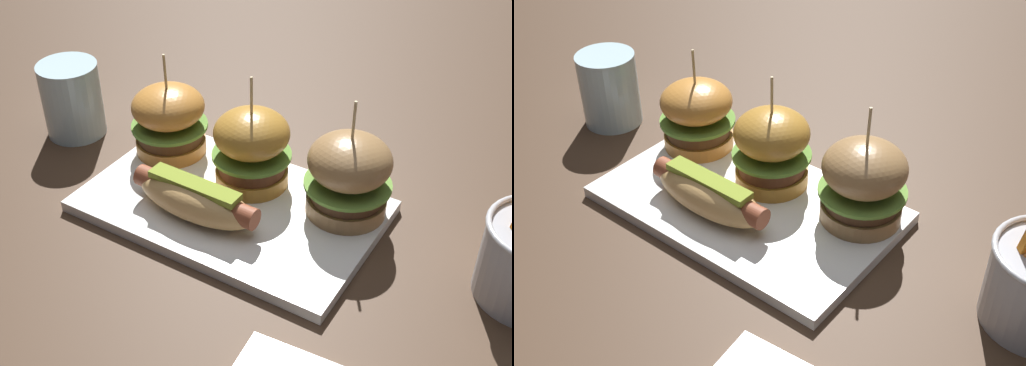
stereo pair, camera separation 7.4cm
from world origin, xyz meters
The scene contains 7 objects.
ground_plane centered at (0.00, 0.00, 0.00)m, with size 3.00×3.00×0.00m, color #422D1E.
platter_main centered at (0.00, 0.00, 0.01)m, with size 0.34×0.21×0.01m, color white.
hot_dog centered at (-0.02, -0.04, 0.04)m, with size 0.16×0.06×0.05m.
slider_left centered at (-0.13, 0.05, 0.06)m, with size 0.10×0.10×0.13m.
slider_center centered at (0.00, 0.05, 0.06)m, with size 0.10×0.10×0.14m.
slider_right centered at (0.12, 0.06, 0.06)m, with size 0.10×0.10×0.14m.
water_glass centered at (-0.28, 0.04, 0.05)m, with size 0.08×0.08×0.10m, color silver.
Camera 1 is at (0.35, -0.51, 0.50)m, focal length 47.12 mm.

